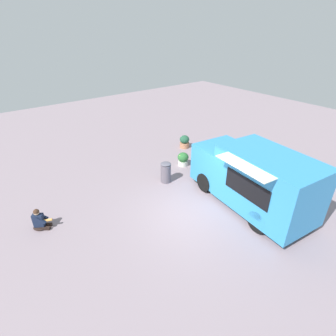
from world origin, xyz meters
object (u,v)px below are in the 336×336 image
at_px(food_truck, 253,180).
at_px(planter_flowering_near, 184,142).
at_px(trash_bin, 166,172).
at_px(planter_flowering_far, 183,159).
at_px(person_customer, 40,221).

bearing_deg(food_truck, planter_flowering_near, 164.97).
distance_m(planter_flowering_near, trash_bin, 4.15).
distance_m(food_truck, trash_bin, 4.01).
bearing_deg(planter_flowering_far, person_customer, -85.38).
bearing_deg(planter_flowering_near, person_customer, -75.47).
relative_size(person_customer, planter_flowering_far, 1.17).
height_order(food_truck, planter_flowering_near, food_truck).
relative_size(planter_flowering_far, trash_bin, 0.72).
distance_m(person_customer, planter_flowering_near, 9.26).
height_order(planter_flowering_far, trash_bin, trash_bin).
height_order(food_truck, person_customer, food_truck).
bearing_deg(trash_bin, person_customer, -91.83).
relative_size(planter_flowering_near, planter_flowering_far, 1.07).
bearing_deg(planter_flowering_far, food_truck, -0.70).
bearing_deg(food_truck, person_customer, -117.14).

